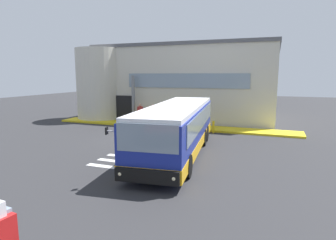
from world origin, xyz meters
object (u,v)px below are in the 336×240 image
(passenger_near_column, at_px, (140,112))
(safety_bollard_yellow, at_px, (213,127))
(bus_main_foreground, at_px, (177,130))
(entry_support_column, at_px, (133,99))
(passenger_by_doorway, at_px, (153,113))

(passenger_near_column, xyz_separation_m, safety_bollard_yellow, (6.78, -1.51, -0.63))
(bus_main_foreground, relative_size, safety_bollard_yellow, 12.35)
(entry_support_column, relative_size, bus_main_foreground, 0.37)
(passenger_near_column, height_order, passenger_by_doorway, same)
(passenger_near_column, bearing_deg, passenger_by_doorway, -2.40)
(passenger_near_column, relative_size, passenger_by_doorway, 1.00)
(entry_support_column, distance_m, passenger_near_column, 1.40)
(passenger_by_doorway, bearing_deg, safety_bollard_yellow, -14.71)
(passenger_near_column, distance_m, safety_bollard_yellow, 6.97)
(passenger_by_doorway, relative_size, safety_bollard_yellow, 1.86)
(bus_main_foreground, relative_size, passenger_near_column, 6.63)
(entry_support_column, height_order, passenger_near_column, entry_support_column)
(bus_main_foreground, height_order, passenger_by_doorway, bus_main_foreground)
(entry_support_column, bearing_deg, safety_bollard_yellow, -13.36)
(bus_main_foreground, bearing_deg, passenger_near_column, 127.90)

